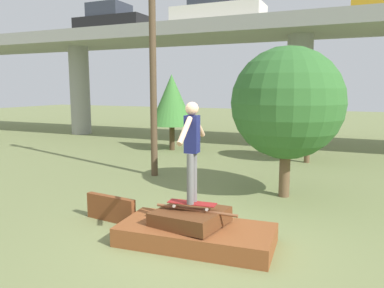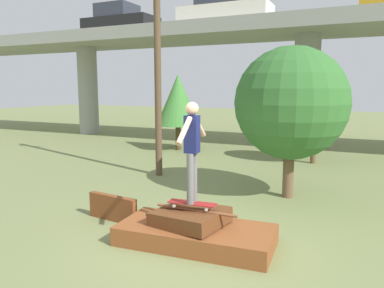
% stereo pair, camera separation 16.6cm
% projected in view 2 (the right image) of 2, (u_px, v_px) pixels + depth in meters
% --- Properties ---
extents(ground_plane, '(80.00, 80.00, 0.00)m').
position_uv_depth(ground_plane, '(196.00, 244.00, 6.40)').
color(ground_plane, olive).
extents(scrap_pile, '(2.71, 1.41, 0.62)m').
position_uv_depth(scrap_pile, '(195.00, 231.00, 6.38)').
color(scrap_pile, brown).
rests_on(scrap_pile, ground_plane).
extents(scrap_plank_loose, '(1.17, 0.26, 0.51)m').
position_uv_depth(scrap_plank_loose, '(113.00, 208.00, 7.49)').
color(scrap_plank_loose, brown).
rests_on(scrap_plank_loose, ground_plane).
extents(skateboard, '(0.85, 0.30, 0.09)m').
position_uv_depth(skateboard, '(192.00, 203.00, 6.36)').
color(skateboard, maroon).
rests_on(skateboard, scrap_pile).
extents(skater, '(0.24, 1.24, 1.70)m').
position_uv_depth(skater, '(192.00, 145.00, 6.21)').
color(skater, slate).
rests_on(skater, skateboard).
extents(highway_overpass, '(44.00, 4.41, 5.51)m').
position_uv_depth(highway_overpass, '(308.00, 35.00, 15.97)').
color(highway_overpass, gray).
rests_on(highway_overpass, ground_plane).
extents(car_on_overpass_left, '(4.20, 1.68, 1.37)m').
position_uv_depth(car_on_overpass_left, '(224.00, 11.00, 17.04)').
color(car_on_overpass_left, silver).
rests_on(car_on_overpass_left, highway_overpass).
extents(car_on_overpass_mid, '(4.05, 1.80, 1.55)m').
position_uv_depth(car_on_overpass_mid, '(120.00, 22.00, 20.18)').
color(car_on_overpass_mid, black).
rests_on(car_on_overpass_mid, highway_overpass).
extents(utility_pole, '(1.30, 0.20, 8.20)m').
position_uv_depth(utility_pole, '(157.00, 32.00, 10.78)').
color(utility_pole, brown).
rests_on(utility_pole, ground_plane).
extents(tree_behind_left, '(1.85, 1.85, 3.19)m').
position_uv_depth(tree_behind_left, '(178.00, 100.00, 15.72)').
color(tree_behind_left, '#4C3823').
rests_on(tree_behind_left, ground_plane).
extents(tree_behind_right, '(1.97, 1.97, 2.92)m').
position_uv_depth(tree_behind_right, '(315.00, 108.00, 12.92)').
color(tree_behind_right, brown).
rests_on(tree_behind_right, ground_plane).
extents(tree_mid_back, '(2.66, 2.66, 3.61)m').
position_uv_depth(tree_mid_back, '(291.00, 103.00, 8.78)').
color(tree_mid_back, brown).
rests_on(tree_mid_back, ground_plane).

